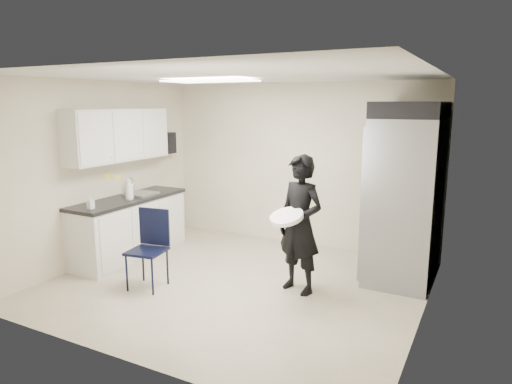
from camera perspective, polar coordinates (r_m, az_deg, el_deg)
The scene contains 21 objects.
floor at distance 5.98m, azimuth -2.51°, elevation -11.40°, with size 4.50×4.50×0.00m, color tan.
ceiling at distance 5.54m, azimuth -2.74°, elevation 14.34°, with size 4.50×4.50×0.00m, color silver.
back_wall at distance 7.39m, azimuth 5.21°, elevation 3.37°, with size 4.50×4.50×0.00m, color beige.
left_wall at distance 7.01m, azimuth -18.75°, elevation 2.41°, with size 4.00×4.00×0.00m, color beige.
right_wall at distance 4.90m, azimuth 20.76°, elevation -1.23°, with size 4.00×4.00×0.00m, color beige.
ceiling_panel at distance 6.19m, azimuth -5.76°, elevation 13.67°, with size 1.20×0.60×0.02m, color white.
lower_counter at distance 7.11m, azimuth -15.48°, elevation -4.45°, with size 0.60×1.90×0.86m, color silver.
countertop at distance 7.01m, azimuth -15.67°, elevation -0.86°, with size 0.64×1.95×0.05m, color black.
sink at distance 7.18m, azimuth -14.18°, elevation -0.64°, with size 0.42×0.40×0.14m, color gray.
faucet at distance 7.28m, azimuth -15.42°, elevation 0.67°, with size 0.02×0.02×0.24m, color silver.
upper_cabinets at distance 6.97m, azimuth -16.83°, elevation 6.83°, with size 0.35×1.80×0.75m, color silver.
towel_dispenser at distance 7.89m, azimuth -11.23°, elevation 6.03°, with size 0.22×0.30×0.35m, color black.
notice_sticker_left at distance 7.08m, azimuth -18.10°, elevation 1.88°, with size 0.00×0.12×0.07m, color yellow.
notice_sticker_right at distance 7.23m, azimuth -16.95°, elevation 1.80°, with size 0.00×0.12×0.07m, color yellow.
commercial_fridge at distance 6.25m, azimuth 18.25°, elevation -0.89°, with size 0.80×1.35×2.10m, color gray.
fridge_compressor at distance 6.12m, azimuth 18.91°, elevation 9.70°, with size 0.80×1.35×0.20m, color black.
folding_chair at distance 5.86m, azimuth -13.52°, elevation -7.22°, with size 0.42×0.42×0.95m, color black.
man_tuxedo at distance 5.53m, azimuth 5.52°, elevation -4.07°, with size 0.62×0.41×1.69m, color black.
bucket_lid at distance 5.31m, azimuth 3.85°, elevation -3.11°, with size 0.40×0.40×0.05m, color white.
soap_bottle_a at distance 6.81m, azimuth -15.58°, elevation 0.34°, with size 0.12×0.12×0.31m, color silver.
soap_bottle_b at distance 6.39m, azimuth -19.98°, elevation -1.26°, with size 0.07×0.08×0.17m, color #B1B2BE.
Camera 1 is at (2.79, -4.77, 2.28)m, focal length 32.00 mm.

